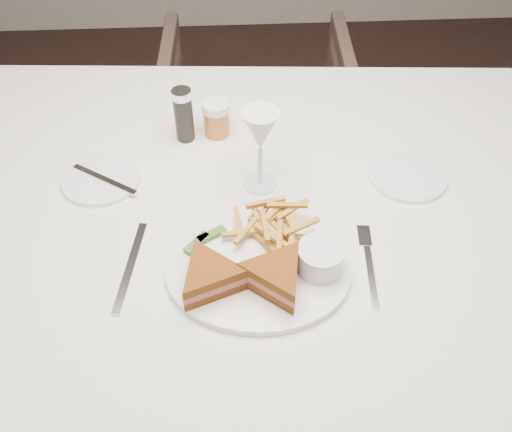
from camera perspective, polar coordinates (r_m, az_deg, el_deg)
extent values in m
cube|color=white|center=(1.38, -0.12, -10.74)|extent=(1.64, 1.15, 0.75)
imported|color=#4F3A30|center=(2.02, 0.08, 9.59)|extent=(0.65, 0.62, 0.65)
ellipsoid|color=white|center=(0.99, 0.22, -5.66)|extent=(0.34, 0.27, 0.01)
cube|color=silver|center=(1.03, -12.44, -4.95)|extent=(0.04, 0.21, 0.00)
cylinder|color=white|center=(1.20, -15.22, 3.64)|extent=(0.16, 0.16, 0.01)
cylinder|color=white|center=(1.20, 14.90, 3.95)|extent=(0.16, 0.16, 0.01)
cylinder|color=black|center=(1.24, -7.24, 9.98)|extent=(0.04, 0.04, 0.12)
cylinder|color=#BA642C|center=(1.26, -3.98, 9.69)|extent=(0.06, 0.06, 0.08)
cube|color=#3B6222|center=(1.03, -4.47, -1.89)|extent=(0.06, 0.04, 0.01)
cube|color=#3B6222|center=(1.02, -5.95, -2.71)|extent=(0.05, 0.05, 0.01)
cylinder|color=white|center=(0.97, 6.45, -4.26)|extent=(0.08, 0.08, 0.05)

